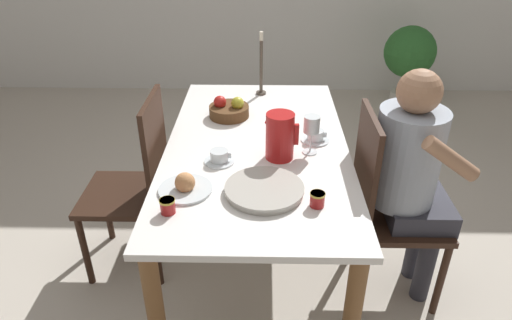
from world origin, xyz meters
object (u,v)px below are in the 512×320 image
object	(u,v)px
fruit_bowl	(229,110)
red_pitcher	(280,136)
chair_opposite	(137,183)
wine_glass_water	(312,126)
teacup_near_person	(219,157)
serving_tray	(264,190)
chair_person_side	(385,205)
jam_jar_amber	(317,199)
candlestick_tall	(261,70)
jam_jar_red	(168,205)
bread_plate	(185,186)
potted_plant	(409,57)
person_seated	(412,171)
teacup_across	(315,136)

from	to	relation	value
fruit_bowl	red_pitcher	bearing A→B (deg)	-59.44
chair_opposite	fruit_bowl	xyz separation A→B (m)	(0.46, 0.31, 0.28)
wine_glass_water	teacup_near_person	xyz separation A→B (m)	(-0.42, -0.10, -0.11)
wine_glass_water	serving_tray	xyz separation A→B (m)	(-0.21, -0.34, -0.12)
chair_person_side	teacup_near_person	size ratio (longest dim) A/B	7.10
jam_jar_amber	candlestick_tall	size ratio (longest dim) A/B	0.16
jam_jar_amber	red_pitcher	bearing A→B (deg)	109.90
teacup_near_person	jam_jar_red	distance (m)	0.42
chair_opposite	red_pitcher	world-z (taller)	chair_opposite
teacup_near_person	candlestick_tall	distance (m)	0.85
chair_opposite	candlestick_tall	bearing A→B (deg)	-44.37
fruit_bowl	bread_plate	bearing A→B (deg)	-100.00
red_pitcher	bread_plate	distance (m)	0.49
red_pitcher	jam_jar_red	bearing A→B (deg)	-135.14
bread_plate	candlestick_tall	bearing A→B (deg)	74.21
teacup_near_person	candlestick_tall	xyz separation A→B (m)	(0.18, 0.83, 0.13)
candlestick_tall	teacup_near_person	bearing A→B (deg)	-102.37
chair_person_side	fruit_bowl	world-z (taller)	chair_person_side
wine_glass_water	potted_plant	size ratio (longest dim) A/B	0.23
serving_tray	candlestick_tall	xyz separation A→B (m)	(-0.02, 1.07, 0.14)
red_pitcher	candlestick_tall	world-z (taller)	candlestick_tall
chair_person_side	person_seated	bearing A→B (deg)	88.71
potted_plant	wine_glass_water	bearing A→B (deg)	-116.55
candlestick_tall	potted_plant	world-z (taller)	candlestick_tall
wine_glass_water	jam_jar_red	size ratio (longest dim) A/B	3.07
teacup_across	bread_plate	distance (m)	0.73
jam_jar_red	fruit_bowl	distance (m)	0.90
teacup_across	jam_jar_red	bearing A→B (deg)	-135.77
teacup_near_person	wine_glass_water	bearing A→B (deg)	13.09
jam_jar_red	serving_tray	bearing A→B (deg)	21.00
teacup_near_person	teacup_across	xyz separation A→B (m)	(0.45, 0.21, 0.00)
jam_jar_amber	candlestick_tall	distance (m)	1.18
chair_opposite	bread_plate	bearing A→B (deg)	-141.15
jam_jar_amber	potted_plant	bearing A→B (deg)	67.15
red_pitcher	wine_glass_water	distance (m)	0.16
person_seated	candlestick_tall	xyz separation A→B (m)	(-0.70, 0.82, 0.20)
red_pitcher	teacup_across	world-z (taller)	red_pitcher
chair_opposite	serving_tray	bearing A→B (deg)	-122.81
person_seated	potted_plant	world-z (taller)	person_seated
red_pitcher	potted_plant	xyz separation A→B (m)	(1.24, 2.24, -0.33)
person_seated	potted_plant	xyz separation A→B (m)	(0.63, 2.29, -0.18)
person_seated	bread_plate	size ratio (longest dim) A/B	5.36
red_pitcher	jam_jar_amber	size ratio (longest dim) A/B	3.61
person_seated	jam_jar_red	xyz separation A→B (m)	(-1.04, -0.39, 0.08)
teacup_near_person	bread_plate	bearing A→B (deg)	-116.80
wine_glass_water	teacup_near_person	distance (m)	0.44
teacup_near_person	bread_plate	size ratio (longest dim) A/B	0.62
red_pitcher	teacup_across	bearing A→B (deg)	42.67
person_seated	fruit_bowl	world-z (taller)	person_seated
fruit_bowl	person_seated	bearing A→B (deg)	-29.28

